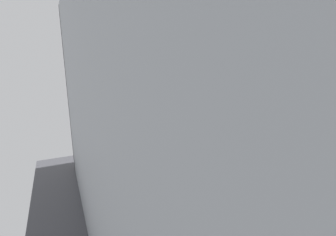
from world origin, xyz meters
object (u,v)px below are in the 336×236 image
object	(u,v)px
vanity_sink_right	(167,139)
soap_dispenser	(176,113)
vanity_sink_left	(112,147)
toothbrush_cup	(92,123)
toilet	(213,133)
folded_hand_towel	(167,121)

from	to	relation	value
vanity_sink_right	soap_dispenser	world-z (taller)	soap_dispenser
soap_dispenser	vanity_sink_left	bearing A→B (deg)	-173.04
toothbrush_cup	soap_dispenser	size ratio (longest dim) A/B	1.05
toothbrush_cup	soap_dispenser	world-z (taller)	toothbrush_cup
toothbrush_cup	soap_dispenser	xyz separation A→B (m)	(1.51, 0.01, 0.03)
vanity_sink_right	toilet	size ratio (longest dim) A/B	0.73
toothbrush_cup	vanity_sink_left	bearing A→B (deg)	-29.32
vanity_sink_left	folded_hand_towel	size ratio (longest dim) A/B	3.31
toothbrush_cup	folded_hand_towel	size ratio (longest dim) A/B	0.94
toilet	soap_dispenser	bearing A→B (deg)	166.79
vanity_sink_left	folded_hand_towel	world-z (taller)	folded_hand_towel
vanity_sink_left	soap_dispenser	distance (m)	1.33
vanity_sink_left	toilet	world-z (taller)	toilet
vanity_sink_right	folded_hand_towel	xyz separation A→B (m)	(-0.04, -0.12, 0.36)
vanity_sink_left	folded_hand_towel	xyz separation A→B (m)	(0.95, -0.12, 0.36)
vanity_sink_right	vanity_sink_left	bearing A→B (deg)	180.00
toothbrush_cup	soap_dispenser	bearing A→B (deg)	0.38
vanity_sink_left	toilet	bearing A→B (deg)	-0.52
toilet	folded_hand_towel	world-z (taller)	toilet
vanity_sink_right	toothbrush_cup	bearing A→B (deg)	173.44
toilet	folded_hand_towel	size ratio (longest dim) A/B	4.55
toilet	vanity_sink_left	bearing A→B (deg)	179.48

